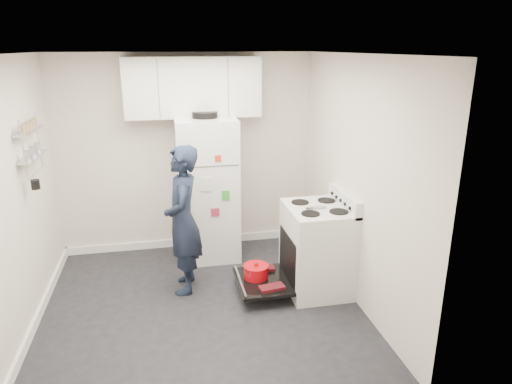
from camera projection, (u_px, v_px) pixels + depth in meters
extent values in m
cube|color=black|center=(202.00, 307.00, 4.69)|extent=(3.20, 3.20, 0.01)
cube|color=white|center=(191.00, 54.00, 3.93)|extent=(3.20, 3.20, 0.01)
cube|color=beige|center=(187.00, 154.00, 5.80)|extent=(3.20, 0.01, 2.50)
cube|color=beige|center=(218.00, 269.00, 2.82)|extent=(3.20, 0.01, 2.50)
cube|color=beige|center=(14.00, 203.00, 4.00)|extent=(0.01, 3.20, 2.50)
cube|color=beige|center=(355.00, 182.00, 4.62)|extent=(0.01, 3.20, 2.50)
cube|color=white|center=(36.00, 321.00, 4.37)|extent=(0.03, 3.20, 0.10)
cube|color=white|center=(191.00, 241.00, 6.15)|extent=(3.20, 0.03, 0.10)
cube|color=silver|center=(317.00, 250.00, 4.93)|extent=(0.65, 0.76, 0.92)
cube|color=black|center=(310.00, 255.00, 4.94)|extent=(0.53, 0.60, 0.52)
cube|color=orange|center=(334.00, 253.00, 4.99)|extent=(0.02, 0.56, 0.46)
cylinder|color=black|center=(314.00, 270.00, 5.00)|extent=(0.34, 0.34, 0.02)
cube|color=silver|center=(345.00, 200.00, 4.82)|extent=(0.08, 0.76, 0.18)
cube|color=silver|center=(319.00, 209.00, 4.79)|extent=(0.65, 0.76, 0.03)
cube|color=#B2B2B7|center=(316.00, 207.00, 4.72)|extent=(0.22, 0.03, 0.01)
cube|color=black|center=(263.00, 281.00, 4.91)|extent=(0.55, 0.70, 0.03)
cylinder|color=#B2B2B7|center=(240.00, 280.00, 4.86)|extent=(0.02, 0.66, 0.02)
cylinder|color=#B90810|center=(256.00, 272.00, 4.94)|extent=(0.27, 0.27, 0.12)
cylinder|color=#B90810|center=(256.00, 266.00, 4.92)|extent=(0.28, 0.28, 0.02)
sphere|color=#B90810|center=(256.00, 264.00, 4.91)|extent=(0.04, 0.04, 0.04)
cube|color=maroon|center=(272.00, 288.00, 4.72)|extent=(0.28, 0.17, 0.04)
cube|color=maroon|center=(263.00, 269.00, 5.12)|extent=(0.26, 0.14, 0.04)
cube|color=white|center=(207.00, 189.00, 5.63)|extent=(0.72, 0.70, 1.76)
cube|color=#4C4C4C|center=(209.00, 166.00, 5.18)|extent=(0.68, 0.01, 0.01)
cube|color=#B2B2B7|center=(184.00, 158.00, 5.08)|extent=(0.02, 0.03, 0.20)
cube|color=#B2B2B7|center=(186.00, 193.00, 5.20)|extent=(0.02, 0.03, 0.55)
cylinder|color=black|center=(205.00, 115.00, 5.35)|extent=(0.30, 0.30, 0.07)
cube|color=green|center=(226.00, 196.00, 5.32)|extent=(0.09, 0.01, 0.12)
cube|color=silver|center=(206.00, 184.00, 5.23)|extent=(0.12, 0.01, 0.16)
cube|color=red|center=(218.00, 158.00, 5.17)|extent=(0.07, 0.01, 0.07)
cube|color=#9D2D42|center=(215.00, 212.00, 5.36)|extent=(0.10, 0.01, 0.10)
cube|color=silver|center=(193.00, 87.00, 5.40)|extent=(1.60, 0.33, 0.70)
cube|color=#B2B2B7|center=(29.00, 131.00, 4.31)|extent=(0.14, 0.60, 0.02)
cube|color=#B2B2B7|center=(33.00, 157.00, 4.39)|extent=(0.14, 0.60, 0.02)
cylinder|color=black|center=(35.00, 184.00, 4.30)|extent=(0.08, 0.08, 0.09)
imported|color=black|center=(183.00, 220.00, 4.83)|extent=(0.43, 0.62, 1.61)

